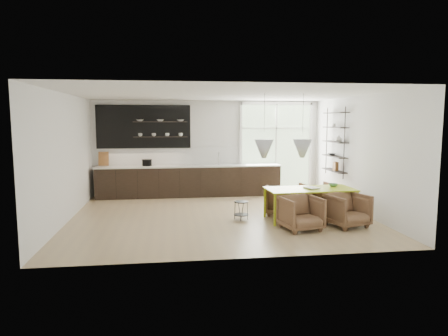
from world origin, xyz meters
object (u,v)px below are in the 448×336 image
dining_table (310,191)px  armchair_front_left (301,213)px  armchair_front_right (347,210)px  armchair_back_left (281,200)px  wire_stool (241,208)px  armchair_back_right (318,197)px

dining_table → armchair_front_left: 0.99m
armchair_front_right → armchair_back_left: bearing=113.2°
armchair_front_left → wire_stool: 1.49m
dining_table → armchair_back_left: bearing=126.2°
armchair_front_left → armchair_front_right: armchair_front_right is taller
armchair_back_right → wire_stool: (-2.11, -0.67, -0.08)m
armchair_back_left → armchair_front_left: size_ratio=0.95×
armchair_back_right → dining_table: bearing=51.2°
armchair_back_left → armchair_front_right: (1.11, -1.32, 0.02)m
armchair_back_right → wire_stool: 2.22m
armchair_front_left → armchair_front_right: (1.08, 0.13, 0.00)m
armchair_back_left → dining_table: bearing=143.3°
dining_table → armchair_front_left: (-0.48, -0.80, -0.33)m
armchair_back_right → armchair_front_left: (-1.02, -1.68, 0.00)m
armchair_front_right → dining_table: bearing=114.8°
armchair_back_left → armchair_front_right: 1.72m
dining_table → armchair_back_right: dining_table is taller
armchair_back_left → armchair_back_right: armchair_back_right is taller
dining_table → wire_stool: bearing=170.5°
armchair_front_left → armchair_front_right: size_ratio=0.99×
wire_stool → armchair_front_left: bearing=-42.6°
dining_table → armchair_back_right: bearing=56.2°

